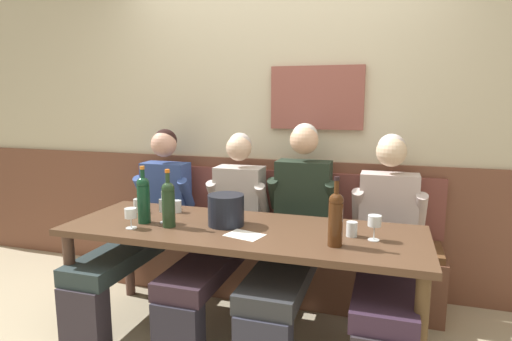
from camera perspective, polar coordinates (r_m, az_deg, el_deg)
room_wall_back at (r=3.42m, az=3.30°, el=7.86°), size 6.80×0.12×2.80m
wood_wainscot_panel at (r=3.51m, az=2.90°, el=-6.84°), size 6.80×0.03×1.02m
wall_bench at (r=3.40m, az=1.96°, el=-11.52°), size 2.49×0.42×0.94m
dining_table at (r=2.66m, az=-1.94°, el=-9.26°), size 2.19×0.76×0.72m
person_left_seat at (r=3.31m, az=-14.77°, el=-6.30°), size 0.48×1.22×1.26m
person_center_left_seat at (r=3.04m, az=-4.34°, el=-7.52°), size 0.47×1.22×1.25m
person_right_seat at (r=2.90m, az=5.01°, el=-7.67°), size 0.50×1.22×1.33m
person_center_right_seat at (r=2.83m, az=17.04°, el=-9.15°), size 0.49×1.22×1.27m
ice_bucket at (r=2.67m, az=-4.02°, el=-5.26°), size 0.23×0.23×0.19m
wine_bottle_green_tall at (r=2.32m, az=10.56°, el=-6.14°), size 0.08×0.08×0.38m
wine_bottle_amber_mid at (r=2.79m, az=-14.76°, el=-3.59°), size 0.08×0.08×0.36m
wine_bottle_clear_water at (r=2.67m, az=-11.59°, el=-4.22°), size 0.08×0.08×0.36m
wine_glass_right_end at (r=2.47m, az=15.51°, el=-6.66°), size 0.07×0.07×0.14m
wine_glass_mid_right at (r=2.71m, az=-16.35°, el=-5.63°), size 0.07×0.07×0.13m
wine_glass_mid_left at (r=2.77m, az=-12.17°, el=-4.77°), size 0.06×0.06×0.15m
wine_glass_left_end at (r=3.14m, az=-11.94°, el=-3.46°), size 0.07×0.07×0.12m
water_tumbler_right at (r=3.02m, az=-10.47°, el=-4.72°), size 0.06×0.06×0.08m
water_tumbler_center at (r=3.08m, az=-15.43°, el=-4.52°), size 0.06×0.06×0.09m
water_tumbler_left at (r=2.53m, az=12.64°, el=-7.62°), size 0.06×0.06×0.09m
tasting_sheet_left_guest at (r=2.50m, az=-1.54°, el=-8.60°), size 0.24×0.20×0.00m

